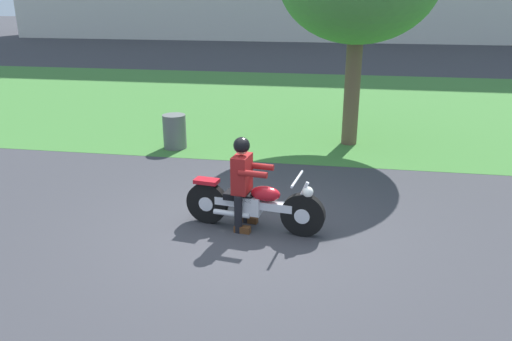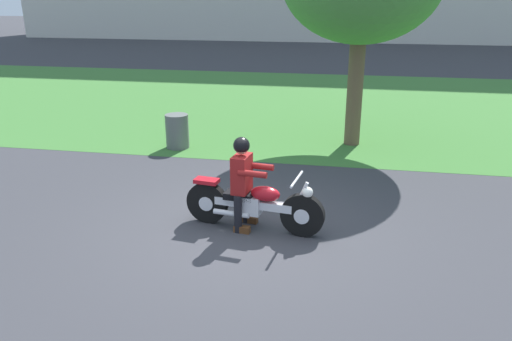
% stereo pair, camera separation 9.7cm
% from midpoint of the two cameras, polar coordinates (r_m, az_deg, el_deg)
% --- Properties ---
extents(ground, '(120.00, 120.00, 0.00)m').
position_cam_midpoint_polar(ground, '(7.59, -0.98, -6.69)').
color(ground, '#38383D').
extents(grass_verge, '(60.00, 12.00, 0.01)m').
position_cam_midpoint_polar(grass_verge, '(16.22, 5.43, 7.57)').
color(grass_verge, '#3D7533').
rests_on(grass_verge, ground).
extents(motorcycle_lead, '(2.12, 0.66, 0.88)m').
position_cam_midpoint_polar(motorcycle_lead, '(7.47, 0.14, -3.83)').
color(motorcycle_lead, black).
rests_on(motorcycle_lead, ground).
extents(rider_lead, '(0.59, 0.51, 1.40)m').
position_cam_midpoint_polar(rider_lead, '(7.36, -1.10, -0.62)').
color(rider_lead, black).
rests_on(rider_lead, ground).
extents(trash_can, '(0.51, 0.51, 0.76)m').
position_cam_midpoint_polar(trash_can, '(11.52, -8.62, 4.40)').
color(trash_can, '#595E5B').
rests_on(trash_can, ground).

